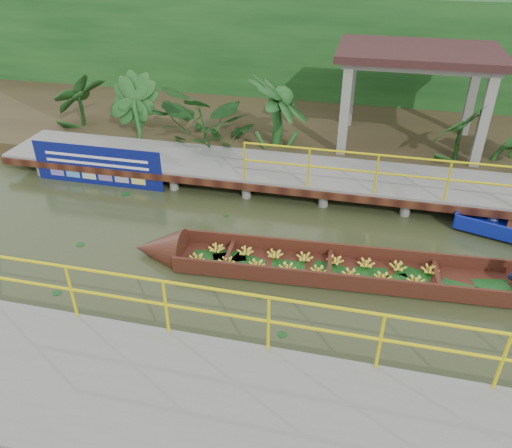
# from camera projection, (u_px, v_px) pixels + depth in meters

# --- Properties ---
(ground) EXTENTS (80.00, 80.00, 0.00)m
(ground) POSITION_uv_depth(u_px,v_px,m) (261.00, 261.00, 10.58)
(ground) COLOR #2C341A
(ground) RESTS_ON ground
(land_strip) EXTENTS (30.00, 8.00, 0.45)m
(land_strip) POSITION_uv_depth(u_px,v_px,m) (310.00, 128.00, 16.68)
(land_strip) COLOR #332719
(land_strip) RESTS_ON ground
(far_dock) EXTENTS (16.00, 2.06, 1.66)m
(far_dock) POSITION_uv_depth(u_px,v_px,m) (290.00, 173.00, 13.17)
(far_dock) COLOR slate
(far_dock) RESTS_ON ground
(near_dock) EXTENTS (18.00, 2.40, 1.73)m
(near_dock) POSITION_uv_depth(u_px,v_px,m) (264.00, 430.00, 6.74)
(near_dock) COLOR slate
(near_dock) RESTS_ON ground
(pavilion) EXTENTS (4.40, 3.00, 3.00)m
(pavilion) POSITION_uv_depth(u_px,v_px,m) (418.00, 63.00, 13.74)
(pavilion) COLOR slate
(pavilion) RESTS_ON ground
(foliage_backdrop) EXTENTS (30.00, 0.80, 4.00)m
(foliage_backdrop) POSITION_uv_depth(u_px,v_px,m) (323.00, 56.00, 17.82)
(foliage_backdrop) COLOR #144017
(foliage_backdrop) RESTS_ON ground
(vendor_boat) EXTENTS (10.45, 1.62, 2.13)m
(vendor_boat) POSITION_uv_depth(u_px,v_px,m) (395.00, 271.00, 9.92)
(vendor_boat) COLOR #3B1910
(vendor_boat) RESTS_ON ground
(blue_banner) EXTENTS (3.67, 0.04, 1.15)m
(blue_banner) POSITION_uv_depth(u_px,v_px,m) (97.00, 166.00, 13.33)
(blue_banner) COLOR navy
(blue_banner) RESTS_ON ground
(tropical_plants) EXTENTS (14.58, 1.58, 1.97)m
(tropical_plants) POSITION_uv_depth(u_px,v_px,m) (270.00, 112.00, 14.40)
(tropical_plants) COLOR #144017
(tropical_plants) RESTS_ON ground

